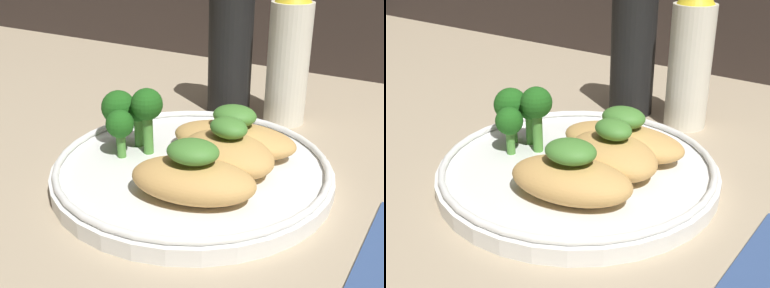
# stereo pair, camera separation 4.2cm
# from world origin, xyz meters

# --- Properties ---
(ground_plane) EXTENTS (1.80, 1.80, 0.01)m
(ground_plane) POSITION_xyz_m (0.00, 0.00, -0.01)
(ground_plane) COLOR tan
(plate) EXTENTS (0.25, 0.25, 0.02)m
(plate) POSITION_xyz_m (0.00, 0.00, 0.01)
(plate) COLOR white
(plate) RESTS_ON ground_plane
(grilled_meat_front) EXTENTS (0.11, 0.08, 0.05)m
(grilled_meat_front) POSITION_xyz_m (0.03, -0.05, 0.03)
(grilled_meat_front) COLOR tan
(grilled_meat_front) RESTS_ON plate
(grilled_meat_middle) EXTENTS (0.10, 0.08, 0.05)m
(grilled_meat_middle) POSITION_xyz_m (0.03, 0.01, 0.03)
(grilled_meat_middle) COLOR tan
(grilled_meat_middle) RESTS_ON plate
(grilled_meat_back) EXTENTS (0.12, 0.08, 0.05)m
(grilled_meat_back) POSITION_xyz_m (0.02, 0.04, 0.03)
(grilled_meat_back) COLOR tan
(grilled_meat_back) RESTS_ON plate
(broccoli_bunch) EXTENTS (0.06, 0.05, 0.06)m
(broccoli_bunch) POSITION_xyz_m (-0.06, -0.00, 0.05)
(broccoli_bunch) COLOR #4C8E38
(broccoli_bunch) RESTS_ON plate
(sauce_bottle) EXTENTS (0.05, 0.05, 0.16)m
(sauce_bottle) POSITION_xyz_m (0.02, 0.17, 0.08)
(sauce_bottle) COLOR silver
(sauce_bottle) RESTS_ON ground_plane
(pepper_grinder) EXTENTS (0.05, 0.05, 0.17)m
(pepper_grinder) POSITION_xyz_m (-0.05, 0.17, 0.08)
(pepper_grinder) COLOR black
(pepper_grinder) RESTS_ON ground_plane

